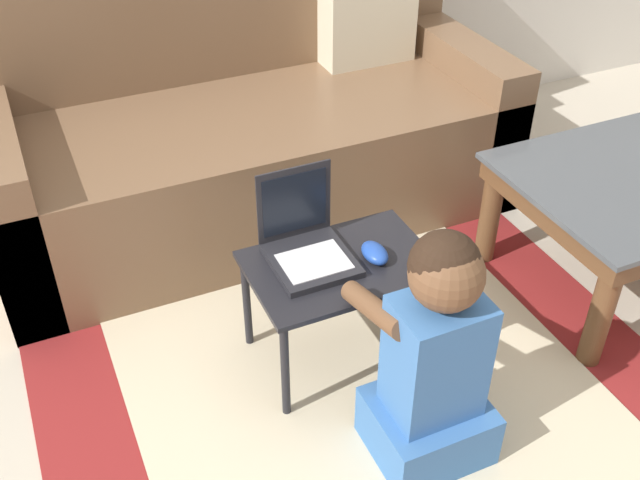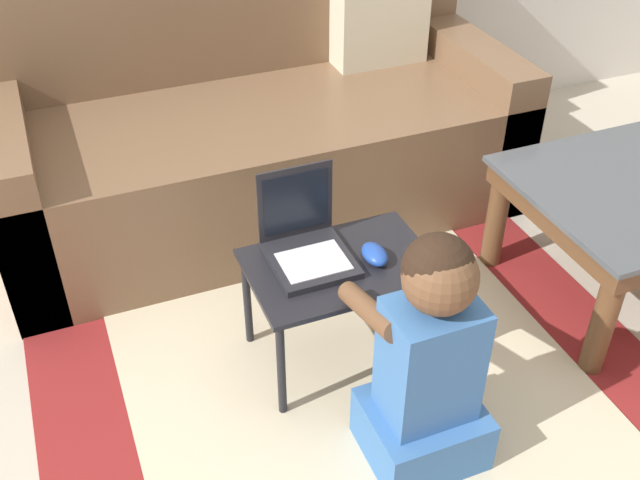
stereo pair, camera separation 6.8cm
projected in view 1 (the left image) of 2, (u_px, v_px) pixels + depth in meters
The scene contains 7 objects.
ground_plane at pixel (348, 416), 2.10m from camera, with size 16.00×16.00×0.00m, color beige.
area_rug at pixel (370, 399), 2.15m from camera, with size 1.79×1.79×0.01m.
couch at pixel (248, 134), 2.79m from camera, with size 1.87×0.84×0.89m.
laptop_desk at pixel (341, 276), 2.12m from camera, with size 0.52×0.35×0.35m.
laptop at pixel (307, 246), 2.09m from camera, with size 0.22×0.24×0.25m.
computer_mouse at pixel (375, 253), 2.09m from camera, with size 0.07×0.11×0.04m.
person_seated at pixel (434, 359), 1.83m from camera, with size 0.29×0.40×0.70m.
Camera 1 is at (-0.64, -1.24, 1.65)m, focal length 42.00 mm.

